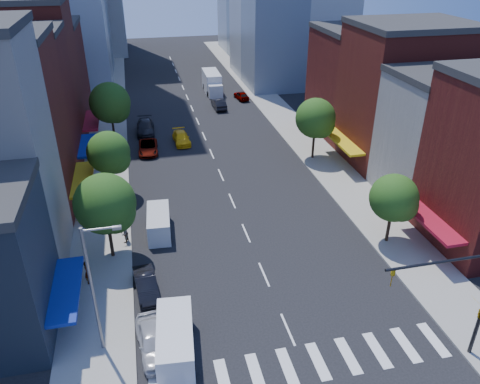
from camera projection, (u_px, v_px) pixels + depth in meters
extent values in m
plane|color=black|center=(288.00, 329.00, 31.32)|extent=(220.00, 220.00, 0.00)
cube|color=gray|center=(108.00, 133.00, 63.16)|extent=(5.00, 120.00, 0.15)
cube|color=gray|center=(285.00, 119.00, 68.05)|extent=(5.00, 120.00, 0.15)
cube|color=silver|center=(303.00, 364.00, 28.74)|extent=(19.00, 3.00, 0.01)
cube|color=#571615|center=(12.00, 109.00, 48.54)|extent=(12.00, 8.00, 15.00)
cube|color=maroon|center=(24.00, 79.00, 55.36)|extent=(12.00, 9.00, 17.00)
cube|color=#571615|center=(39.00, 76.00, 64.46)|extent=(12.00, 10.00, 13.00)
cube|color=beige|center=(449.00, 138.00, 45.45)|extent=(12.00, 8.00, 12.00)
cube|color=maroon|center=(403.00, 97.00, 52.46)|extent=(12.00, 10.00, 15.00)
cube|color=#571615|center=(362.00, 82.00, 61.52)|extent=(12.00, 10.00, 13.00)
cylinder|color=black|center=(445.00, 261.00, 25.15)|extent=(7.00, 0.16, 0.16)
imported|color=gold|center=(392.00, 278.00, 24.84)|extent=(0.22, 0.18, 1.10)
cylinder|color=slate|center=(93.00, 292.00, 27.62)|extent=(0.20, 0.20, 9.00)
cylinder|color=slate|center=(100.00, 229.00, 25.78)|extent=(2.00, 0.14, 0.14)
cube|color=slate|center=(117.00, 228.00, 25.98)|extent=(0.50, 0.25, 0.18)
cylinder|color=black|center=(110.00, 235.00, 37.51)|extent=(0.28, 0.28, 3.92)
sphere|color=#204614|center=(105.00, 204.00, 36.11)|extent=(4.80, 4.80, 4.80)
sphere|color=#204614|center=(114.00, 212.00, 36.30)|extent=(3.36, 3.36, 3.36)
cylinder|color=black|center=(112.00, 177.00, 47.01)|extent=(0.28, 0.28, 3.64)
sphere|color=#204614|center=(108.00, 152.00, 45.72)|extent=(4.20, 4.20, 4.20)
sphere|color=#204614|center=(116.00, 159.00, 45.89)|extent=(2.94, 2.94, 2.94)
cylinder|color=black|center=(113.00, 127.00, 58.89)|extent=(0.28, 0.28, 4.20)
sphere|color=#204614|center=(110.00, 103.00, 57.40)|extent=(5.00, 5.00, 5.00)
sphere|color=#204614|center=(116.00, 109.00, 57.62)|extent=(3.50, 3.50, 3.50)
cylinder|color=black|center=(389.00, 224.00, 39.56)|extent=(0.28, 0.28, 3.36)
sphere|color=#204614|center=(394.00, 198.00, 38.37)|extent=(4.00, 4.00, 4.00)
sphere|color=#204614|center=(401.00, 205.00, 38.51)|extent=(2.80, 2.80, 2.80)
cylinder|color=black|center=(314.00, 142.00, 54.88)|extent=(0.28, 0.28, 3.92)
sphere|color=#204614|center=(315.00, 118.00, 53.48)|extent=(4.60, 4.60, 4.60)
sphere|color=#204614|center=(321.00, 124.00, 53.67)|extent=(3.22, 3.22, 3.22)
imported|color=#B6B6BB|center=(154.00, 340.00, 29.36)|extent=(2.43, 4.98, 1.64)
imported|color=black|center=(146.00, 285.00, 34.30)|extent=(1.91, 4.42, 1.41)
imported|color=#999999|center=(148.00, 147.00, 57.10)|extent=(2.49, 5.01, 1.36)
imported|color=black|center=(145.00, 127.00, 62.82)|extent=(2.48, 5.74, 1.65)
cube|color=silver|center=(175.00, 341.00, 28.88)|extent=(2.69, 5.67, 2.30)
cube|color=black|center=(175.00, 364.00, 26.91)|extent=(2.12, 1.28, 0.99)
cylinder|color=black|center=(160.00, 376.00, 27.50)|extent=(0.35, 0.86, 0.83)
cylinder|color=black|center=(193.00, 372.00, 27.73)|extent=(0.35, 0.86, 0.83)
cylinder|color=black|center=(161.00, 330.00, 30.76)|extent=(0.35, 0.86, 0.83)
cylinder|color=black|center=(191.00, 327.00, 30.99)|extent=(0.35, 0.86, 0.83)
cube|color=silver|center=(159.00, 223.00, 41.19)|extent=(2.21, 4.92, 2.02)
cube|color=black|center=(159.00, 232.00, 39.47)|extent=(1.84, 1.07, 0.87)
cylinder|color=black|center=(149.00, 241.00, 39.97)|extent=(0.28, 0.75, 0.73)
cylinder|color=black|center=(170.00, 239.00, 40.22)|extent=(0.28, 0.75, 0.73)
cylinder|color=black|center=(150.00, 221.00, 42.81)|extent=(0.28, 0.75, 0.73)
cylinder|color=black|center=(169.00, 219.00, 43.06)|extent=(0.28, 0.75, 0.73)
imported|color=yellow|center=(181.00, 138.00, 59.81)|extent=(2.13, 4.79, 1.37)
imported|color=black|center=(219.00, 104.00, 72.08)|extent=(1.79, 4.76, 1.55)
imported|color=#999999|center=(241.00, 95.00, 76.26)|extent=(2.07, 4.09, 1.34)
cube|color=silver|center=(212.00, 82.00, 80.01)|extent=(2.62, 6.78, 3.32)
cube|color=silver|center=(215.00, 91.00, 76.87)|extent=(2.32, 1.91, 2.07)
cylinder|color=black|center=(208.00, 94.00, 77.70)|extent=(0.33, 0.94, 0.93)
cylinder|color=black|center=(221.00, 93.00, 78.10)|extent=(0.33, 0.94, 0.93)
cylinder|color=black|center=(204.00, 86.00, 81.72)|extent=(0.33, 0.94, 0.93)
cylinder|color=black|center=(217.00, 86.00, 82.12)|extent=(0.33, 0.94, 0.93)
imported|color=#999999|center=(88.00, 272.00, 34.95)|extent=(0.56, 0.76, 1.92)
imported|color=#999999|center=(124.00, 233.00, 39.75)|extent=(0.91, 1.02, 1.74)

